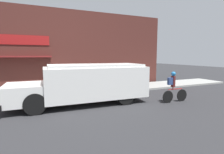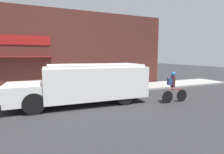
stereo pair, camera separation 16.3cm
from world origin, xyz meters
name	(u,v)px [view 1 (the left image)]	position (x,y,z in m)	size (l,w,h in m)	color
ground_plane	(58,99)	(0.00, 0.00, 0.00)	(70.00, 70.00, 0.00)	#2B2B2D
sidewalk	(55,93)	(0.00, 1.27, 0.06)	(28.00, 2.54, 0.13)	#999993
storefront	(51,50)	(-0.03, 2.79, 2.81)	(17.64, 0.74, 5.62)	#4C231E
school_bus	(87,83)	(1.28, -1.54, 1.05)	(6.69, 2.73, 1.97)	white
cyclist	(174,87)	(5.40, -3.12, 0.80)	(1.56, 0.22, 1.60)	black
trash_bin	(56,84)	(0.10, 1.87, 0.57)	(0.62, 0.62, 0.88)	#2D5138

